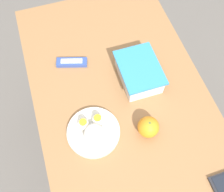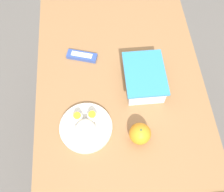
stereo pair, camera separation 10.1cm
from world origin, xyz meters
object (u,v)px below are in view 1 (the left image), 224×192
rice_plate (94,132)px  candy_bar (72,62)px  food_container (139,73)px  orange_fruit (148,127)px

rice_plate → candy_bar: size_ratio=1.46×
food_container → candy_bar: (-0.15, -0.24, -0.03)m
rice_plate → candy_bar: 0.33m
food_container → rice_plate: bearing=-53.4°
orange_fruit → candy_bar: bearing=-152.7°
rice_plate → orange_fruit: bearing=76.0°
food_container → candy_bar: bearing=-122.3°
food_container → orange_fruit: size_ratio=2.60×
orange_fruit → candy_bar: 0.43m
orange_fruit → food_container: bearing=168.3°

